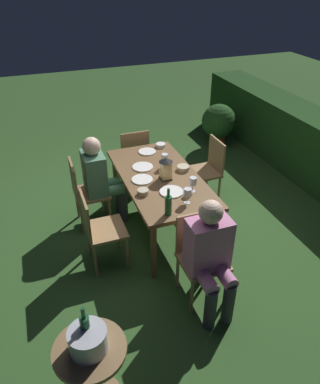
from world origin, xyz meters
name	(u,v)px	position (x,y,z in m)	size (l,w,h in m)	color
ground_plane	(160,226)	(0.00, 0.00, 0.00)	(16.00, 16.00, 0.00)	#2D5123
dining_table	(160,180)	(0.00, 0.00, 0.67)	(1.68, 0.84, 0.73)	brown
chair_head_far	(200,253)	(1.09, 0.00, 0.49)	(0.40, 0.42, 0.87)	#937047
person_in_pink	(211,254)	(1.29, 0.00, 0.64)	(0.48, 0.38, 1.15)	#C675A3
chair_side_right_a	(208,168)	(-0.38, 0.81, 0.49)	(0.42, 0.40, 0.87)	#937047
chair_side_left_b	(99,227)	(0.38, -0.81, 0.49)	(0.42, 0.40, 0.87)	#937047
chair_side_left_a	(85,190)	(-0.38, -0.81, 0.49)	(0.42, 0.40, 0.87)	#937047
person_in_green	(100,177)	(-0.38, -0.62, 0.64)	(0.38, 0.47, 1.15)	#4C7A5B
chair_head_near	(133,155)	(-1.09, 0.00, 0.49)	(0.40, 0.42, 0.87)	#937047
lantern_centerpiece	(166,167)	(0.08, 0.04, 0.88)	(0.15, 0.15, 0.27)	black
green_bottle_on_table	(168,205)	(0.72, -0.18, 0.84)	(0.07, 0.07, 0.29)	#1E5B2D
wine_glass_a	(165,158)	(-0.18, 0.12, 0.85)	(0.08, 0.08, 0.17)	silver
wine_glass_b	(188,193)	(0.61, 0.07, 0.85)	(0.08, 0.08, 0.17)	silver
wine_glass_c	(193,182)	(0.43, 0.21, 0.85)	(0.08, 0.08, 0.17)	silver
plate_a	(147,152)	(-0.63, 0.05, 0.74)	(0.22, 0.22, 0.01)	white
plate_b	(171,192)	(0.37, -0.01, 0.74)	(0.25, 0.25, 0.01)	white
plate_c	(143,167)	(-0.26, -0.12, 0.74)	(0.25, 0.25, 0.01)	white
plate_d	(142,180)	(0.02, -0.22, 0.74)	(0.24, 0.24, 0.01)	white
bowl_olives	(161,145)	(-0.72, 0.28, 0.75)	(0.13, 0.13, 0.04)	silver
bowl_bread	(183,168)	(-0.04, 0.30, 0.76)	(0.15, 0.15, 0.05)	#BCAD8E
bowl_salad	(143,192)	(0.30, -0.30, 0.76)	(0.12, 0.12, 0.05)	#BCAD8E
side_table	(93,367)	(1.83, -1.17, 0.42)	(0.50, 0.50, 0.63)	brown
ice_bucket	(88,339)	(1.83, -1.17, 0.73)	(0.26, 0.26, 0.34)	#B2B7BF
potted_plant_by_hedge	(218,123)	(-1.82, 1.74, 0.45)	(0.58, 0.58, 0.77)	brown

